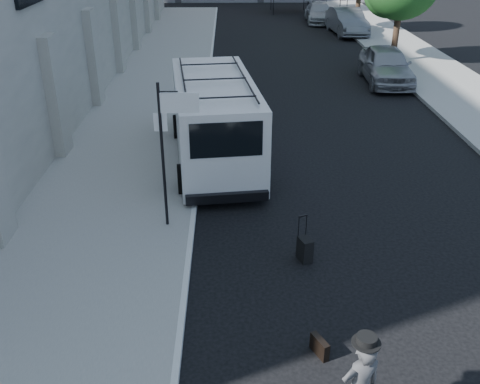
{
  "coord_description": "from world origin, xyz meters",
  "views": [
    {
      "loc": [
        -1.09,
        -8.09,
        6.73
      ],
      "look_at": [
        -0.85,
        2.61,
        1.3
      ],
      "focal_mm": 40.0,
      "sensor_mm": 36.0,
      "label": 1
    }
  ],
  "objects_px": {
    "parked_car_a": "(386,65)",
    "parked_car_c": "(319,13)",
    "briefcase": "(320,347)",
    "cargo_van": "(214,119)",
    "parked_car_b": "(347,21)",
    "suitcase": "(305,249)"
  },
  "relations": [
    {
      "from": "parked_car_a",
      "to": "parked_car_c",
      "type": "height_order",
      "value": "parked_car_a"
    },
    {
      "from": "briefcase",
      "to": "parked_car_c",
      "type": "bearing_deg",
      "value": 56.18
    },
    {
      "from": "cargo_van",
      "to": "parked_car_c",
      "type": "bearing_deg",
      "value": 67.55
    },
    {
      "from": "parked_car_a",
      "to": "parked_car_c",
      "type": "xyz_separation_m",
      "value": [
        -0.49,
        16.67,
        -0.15
      ]
    },
    {
      "from": "briefcase",
      "to": "parked_car_b",
      "type": "distance_m",
      "value": 30.12
    },
    {
      "from": "suitcase",
      "to": "parked_car_a",
      "type": "distance_m",
      "value": 15.58
    },
    {
      "from": "parked_car_a",
      "to": "briefcase",
      "type": "bearing_deg",
      "value": -105.43
    },
    {
      "from": "parked_car_b",
      "to": "suitcase",
      "type": "bearing_deg",
      "value": -107.28
    },
    {
      "from": "parked_car_a",
      "to": "parked_car_c",
      "type": "relative_size",
      "value": 1.03
    },
    {
      "from": "briefcase",
      "to": "suitcase",
      "type": "distance_m",
      "value": 2.91
    },
    {
      "from": "briefcase",
      "to": "cargo_van",
      "type": "distance_m",
      "value": 8.9
    },
    {
      "from": "briefcase",
      "to": "suitcase",
      "type": "xyz_separation_m",
      "value": [
        0.12,
        2.91,
        0.11
      ]
    },
    {
      "from": "parked_car_b",
      "to": "parked_car_c",
      "type": "distance_m",
      "value": 4.79
    },
    {
      "from": "briefcase",
      "to": "parked_car_a",
      "type": "xyz_separation_m",
      "value": [
        5.75,
        17.42,
        0.66
      ]
    },
    {
      "from": "cargo_van",
      "to": "parked_car_c",
      "type": "relative_size",
      "value": 1.52
    },
    {
      "from": "parked_car_a",
      "to": "suitcase",
      "type": "bearing_deg",
      "value": -108.37
    },
    {
      "from": "parked_car_b",
      "to": "briefcase",
      "type": "bearing_deg",
      "value": -106.24
    },
    {
      "from": "cargo_van",
      "to": "parked_car_a",
      "type": "xyz_separation_m",
      "value": [
        7.72,
        8.82,
        -0.5
      ]
    },
    {
      "from": "parked_car_c",
      "to": "suitcase",
      "type": "bearing_deg",
      "value": -96.88
    },
    {
      "from": "parked_car_a",
      "to": "parked_car_b",
      "type": "bearing_deg",
      "value": 89.94
    },
    {
      "from": "suitcase",
      "to": "parked_car_c",
      "type": "bearing_deg",
      "value": 60.16
    },
    {
      "from": "briefcase",
      "to": "suitcase",
      "type": "height_order",
      "value": "suitcase"
    }
  ]
}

